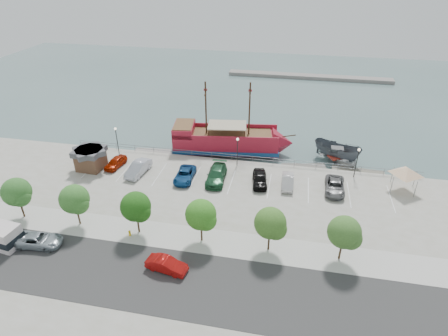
# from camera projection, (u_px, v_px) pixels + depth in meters

# --- Properties ---
(ground) EXTENTS (160.00, 160.00, 0.00)m
(ground) POSITION_uv_depth(u_px,v_px,m) (229.00, 196.00, 48.24)
(ground) COLOR #4A6362
(street) EXTENTS (100.00, 8.00, 0.04)m
(street) POSITION_uv_depth(u_px,v_px,m) (196.00, 285.00, 34.16)
(street) COLOR #343434
(street) RESTS_ON land_slab
(sidewalk) EXTENTS (100.00, 4.00, 0.05)m
(sidewalk) POSITION_uv_depth(u_px,v_px,m) (211.00, 241.00, 39.25)
(sidewalk) COLOR beige
(sidewalk) RESTS_ON land_slab
(seawall_railing) EXTENTS (50.00, 0.06, 1.00)m
(seawall_railing) POSITION_uv_depth(u_px,v_px,m) (239.00, 158.00, 54.09)
(seawall_railing) COLOR slate
(seawall_railing) RESTS_ON land_slab
(far_shore) EXTENTS (40.00, 3.00, 0.80)m
(far_shore) POSITION_uv_depth(u_px,v_px,m) (309.00, 77.00, 93.00)
(far_shore) COLOR gray
(far_shore) RESTS_ON ground
(pirate_ship) EXTENTS (18.93, 7.51, 11.80)m
(pirate_ship) POSITION_uv_depth(u_px,v_px,m) (235.00, 141.00, 57.78)
(pirate_ship) COLOR maroon
(pirate_ship) RESTS_ON ground
(patrol_boat) EXTENTS (7.71, 5.63, 2.80)m
(patrol_boat) POSITION_uv_depth(u_px,v_px,m) (337.00, 153.00, 55.69)
(patrol_boat) COLOR #474D54
(patrol_boat) RESTS_ON ground
(speedboat) EXTENTS (7.56, 8.21, 1.39)m
(speedboat) POSITION_uv_depth(u_px,v_px,m) (341.00, 158.00, 55.74)
(speedboat) COLOR white
(speedboat) RESTS_ON ground
(dock_west) EXTENTS (7.89, 2.82, 0.44)m
(dock_west) POSITION_uv_depth(u_px,v_px,m) (159.00, 153.00, 58.09)
(dock_west) COLOR gray
(dock_west) RESTS_ON ground
(dock_mid) EXTENTS (6.52, 2.93, 0.36)m
(dock_mid) POSITION_uv_depth(u_px,v_px,m) (304.00, 167.00, 54.37)
(dock_mid) COLOR #67645C
(dock_mid) RESTS_ON ground
(dock_east) EXTENTS (7.30, 2.46, 0.41)m
(dock_east) POSITION_uv_depth(u_px,v_px,m) (358.00, 172.00, 53.07)
(dock_east) COLOR #6F6A5C
(dock_east) RESTS_ON ground
(shed) EXTENTS (3.81, 3.81, 3.01)m
(shed) POSITION_uv_depth(u_px,v_px,m) (90.00, 158.00, 51.78)
(shed) COLOR brown
(shed) RESTS_ON land_slab
(canopy_tent) EXTENTS (5.13, 5.13, 3.64)m
(canopy_tent) POSITION_uv_depth(u_px,v_px,m) (408.00, 168.00, 46.32)
(canopy_tent) COLOR slate
(canopy_tent) RESTS_ON land_slab
(street_van) EXTENTS (5.10, 2.76, 1.36)m
(street_van) POSITION_uv_depth(u_px,v_px,m) (38.00, 240.00, 38.46)
(street_van) COLOR #95A1AA
(street_van) RESTS_ON street
(street_sedan) EXTENTS (4.24, 2.07, 1.34)m
(street_sedan) POSITION_uv_depth(u_px,v_px,m) (167.00, 265.00, 35.42)
(street_sedan) COLOR #A70F0D
(street_sedan) RESTS_ON street
(fire_hydrant) EXTENTS (0.25, 0.25, 0.73)m
(fire_hydrant) POSITION_uv_depth(u_px,v_px,m) (130.00, 233.00, 39.85)
(fire_hydrant) COLOR yellow
(fire_hydrant) RESTS_ON sidewalk
(lamp_post_left) EXTENTS (0.36, 0.36, 4.28)m
(lamp_post_left) POSITION_uv_depth(u_px,v_px,m) (116.00, 136.00, 54.81)
(lamp_post_left) COLOR black
(lamp_post_left) RESTS_ON land_slab
(lamp_post_mid) EXTENTS (0.36, 0.36, 4.28)m
(lamp_post_mid) POSITION_uv_depth(u_px,v_px,m) (237.00, 147.00, 51.78)
(lamp_post_mid) COLOR black
(lamp_post_mid) RESTS_ON land_slab
(lamp_post_right) EXTENTS (0.36, 0.36, 4.28)m
(lamp_post_right) POSITION_uv_depth(u_px,v_px,m) (358.00, 158.00, 49.07)
(lamp_post_right) COLOR black
(lamp_post_right) RESTS_ON land_slab
(tree_a) EXTENTS (3.30, 3.20, 5.00)m
(tree_a) POSITION_uv_depth(u_px,v_px,m) (17.00, 193.00, 41.23)
(tree_a) COLOR #473321
(tree_a) RESTS_ON sidewalk
(tree_b) EXTENTS (3.30, 3.20, 5.00)m
(tree_b) POSITION_uv_depth(u_px,v_px,m) (75.00, 200.00, 40.04)
(tree_b) COLOR #473321
(tree_b) RESTS_ON sidewalk
(tree_c) EXTENTS (3.30, 3.20, 5.00)m
(tree_c) POSITION_uv_depth(u_px,v_px,m) (137.00, 208.00, 38.86)
(tree_c) COLOR #473321
(tree_c) RESTS_ON sidewalk
(tree_d) EXTENTS (3.30, 3.20, 5.00)m
(tree_d) POSITION_uv_depth(u_px,v_px,m) (202.00, 216.00, 37.68)
(tree_d) COLOR #473321
(tree_d) RESTS_ON sidewalk
(tree_e) EXTENTS (3.30, 3.20, 5.00)m
(tree_e) POSITION_uv_depth(u_px,v_px,m) (272.00, 224.00, 36.50)
(tree_e) COLOR #473321
(tree_e) RESTS_ON sidewalk
(tree_f) EXTENTS (3.30, 3.20, 5.00)m
(tree_f) POSITION_uv_depth(u_px,v_px,m) (346.00, 234.00, 35.32)
(tree_f) COLOR #473321
(tree_f) RESTS_ON sidewalk
(parked_car_a) EXTENTS (2.24, 4.24, 1.37)m
(parked_car_a) POSITION_uv_depth(u_px,v_px,m) (116.00, 162.00, 52.56)
(parked_car_a) COLOR #9E1F05
(parked_car_a) RESTS_ON land_slab
(parked_car_b) EXTENTS (2.34, 5.11, 1.62)m
(parked_car_b) POSITION_uv_depth(u_px,v_px,m) (138.00, 168.00, 50.90)
(parked_car_b) COLOR #B3B6C4
(parked_car_b) RESTS_ON land_slab
(parked_car_c) EXTENTS (2.49, 5.06, 1.38)m
(parked_car_c) POSITION_uv_depth(u_px,v_px,m) (185.00, 175.00, 49.61)
(parked_car_c) COLOR navy
(parked_car_c) RESTS_ON land_slab
(parked_car_d) EXTENTS (2.60, 5.86, 1.67)m
(parked_car_d) POSITION_uv_depth(u_px,v_px,m) (216.00, 175.00, 49.34)
(parked_car_d) COLOR #1F522F
(parked_car_d) RESTS_ON land_slab
(parked_car_e) EXTENTS (2.50, 4.83, 1.57)m
(parked_car_e) POSITION_uv_depth(u_px,v_px,m) (260.00, 179.00, 48.61)
(parked_car_e) COLOR black
(parked_car_e) RESTS_ON land_slab
(parked_car_f) EXTENTS (1.64, 4.30, 1.40)m
(parked_car_f) POSITION_uv_depth(u_px,v_px,m) (288.00, 181.00, 48.22)
(parked_car_f) COLOR silver
(parked_car_f) RESTS_ON land_slab
(parked_car_g) EXTENTS (2.56, 5.21, 1.43)m
(parked_car_g) POSITION_uv_depth(u_px,v_px,m) (335.00, 186.00, 47.17)
(parked_car_g) COLOR #5F5F5F
(parked_car_g) RESTS_ON land_slab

